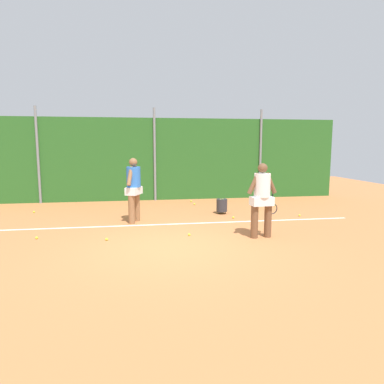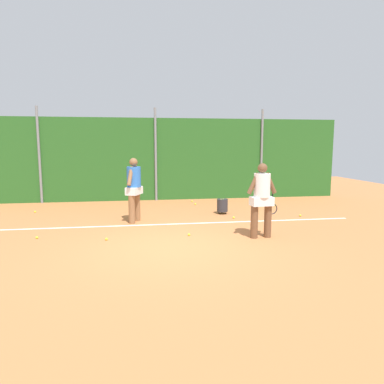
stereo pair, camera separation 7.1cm
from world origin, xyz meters
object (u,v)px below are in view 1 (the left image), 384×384
Objects in this scene: tennis_ball_4 at (37,238)px; tennis_ball_2 at (233,217)px; tennis_ball_3 at (218,207)px; tennis_ball_10 at (269,204)px; tennis_ball_9 at (191,201)px; tennis_ball_6 at (34,212)px; tennis_ball_11 at (107,239)px; ball_hopper at (222,205)px; tennis_ball_0 at (189,235)px; player_midcourt at (134,186)px; tennis_ball_5 at (194,204)px; tennis_ball_1 at (300,215)px; tennis_ball_7 at (257,198)px; player_foreground_near at (262,196)px; tennis_ball_8 at (275,205)px.

tennis_ball_2 is at bearing 15.95° from tennis_ball_4.
tennis_ball_3 and tennis_ball_10 have the same top height.
tennis_ball_9 is at bearing 46.41° from tennis_ball_4.
tennis_ball_4 is 1.00× the size of tennis_ball_6.
tennis_ball_2 is at bearing 27.74° from tennis_ball_11.
tennis_ball_9 is at bearing 104.59° from ball_hopper.
tennis_ball_10 is (2.17, 1.30, -0.26)m from ball_hopper.
tennis_ball_0 and tennis_ball_2 have the same top height.
tennis_ball_4 is 3.62m from tennis_ball_6.
tennis_ball_2 is (1.68, 1.84, 0.00)m from tennis_ball_0.
player_midcourt is 29.03× the size of tennis_ball_5.
tennis_ball_1 is 1.00× the size of tennis_ball_7.
player_midcourt is 3.10m from ball_hopper.
player_midcourt is at bearing -179.92° from tennis_ball_1.
tennis_ball_3 is 6.41m from tennis_ball_6.
player_foreground_near is at bearing -79.75° from tennis_ball_5.
tennis_ball_11 is at bearing -152.26° from tennis_ball_2.
tennis_ball_2 is at bearing 179.34° from tennis_ball_1.
tennis_ball_5 is at bearing 138.92° from tennis_ball_1.
tennis_ball_6 is at bearing 125.20° from tennis_ball_11.
tennis_ball_1 and tennis_ball_3 have the same top height.
tennis_ball_7 is at bearing 60.11° from tennis_ball_2.
tennis_ball_4 is at bearing 166.72° from tennis_ball_11.
tennis_ball_10 is at bearing -23.08° from tennis_ball_9.
tennis_ball_5 is 1.00× the size of tennis_ball_11.
tennis_ball_1 is 1.00× the size of tennis_ball_6.
tennis_ball_11 is (-5.86, -3.79, 0.00)m from tennis_ball_8.
tennis_ball_3 is 1.10m from tennis_ball_5.
tennis_ball_7 and tennis_ball_8 have the same top height.
tennis_ball_6 and tennis_ball_8 have the same top height.
tennis_ball_4 is at bearing -133.59° from tennis_ball_9.
ball_hopper reaches higher than tennis_ball_4.
ball_hopper is at bearing -97.21° from tennis_ball_3.
player_foreground_near is 28.14× the size of tennis_ball_10.
ball_hopper is at bearing -50.25° from player_midcourt.
player_midcourt reaches higher than tennis_ball_6.
player_foreground_near is 3.85m from player_midcourt.
tennis_ball_9 is 3.06m from tennis_ball_10.
ball_hopper reaches higher than tennis_ball_1.
tennis_ball_0 and tennis_ball_3 have the same top height.
tennis_ball_7 is (-0.15, 3.61, 0.00)m from tennis_ball_1.
tennis_ball_1 is 1.00× the size of tennis_ball_9.
tennis_ball_0 is 1.00× the size of tennis_ball_11.
tennis_ball_2 and tennis_ball_11 have the same top height.
tennis_ball_2 is 3.39m from tennis_ball_9.
tennis_ball_7 is at bearing 5.85° from tennis_ball_9.
tennis_ball_5 is (-0.76, 0.79, 0.00)m from tennis_ball_3.
tennis_ball_3 and tennis_ball_4 have the same top height.
player_midcourt reaches higher than tennis_ball_10.
tennis_ball_6 and tennis_ball_11 have the same top height.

